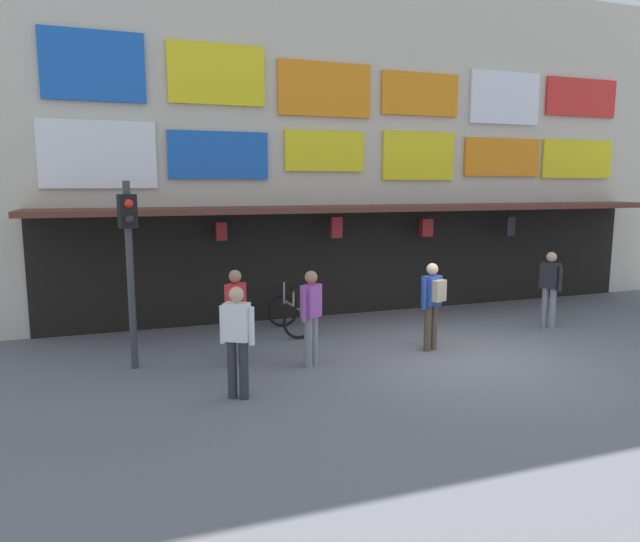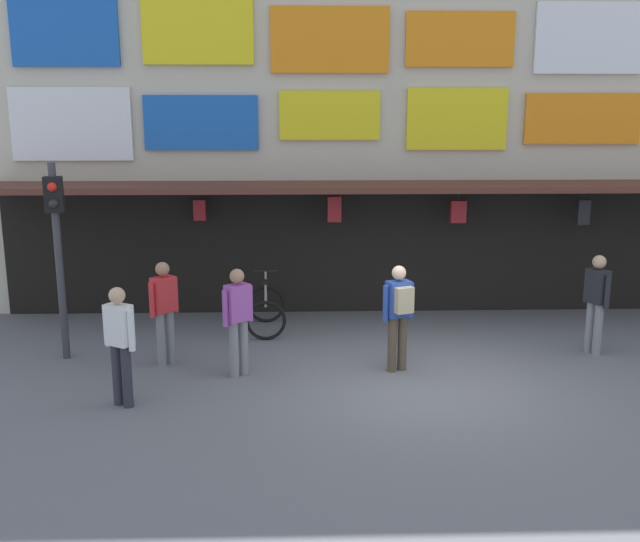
% 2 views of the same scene
% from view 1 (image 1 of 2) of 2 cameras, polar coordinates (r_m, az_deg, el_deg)
% --- Properties ---
extents(ground_plane, '(80.00, 80.00, 0.00)m').
position_cam_1_polar(ground_plane, '(10.93, 13.83, -8.29)').
color(ground_plane, slate).
extents(shopfront, '(18.00, 2.60, 8.00)m').
position_cam_1_polar(shopfront, '(14.52, 4.30, 11.88)').
color(shopfront, beige).
rests_on(shopfront, ground).
extents(traffic_light_near, '(0.32, 0.35, 3.20)m').
position_cam_1_polar(traffic_light_near, '(10.04, -18.56, 2.50)').
color(traffic_light_near, '#38383D').
rests_on(traffic_light_near, ground).
extents(bicycle_parked, '(0.77, 1.19, 1.05)m').
position_cam_1_polar(bicycle_parked, '(12.19, -2.93, -4.37)').
color(bicycle_parked, black).
rests_on(bicycle_parked, ground).
extents(pedestrian_in_yellow, '(0.50, 0.44, 1.68)m').
position_cam_1_polar(pedestrian_in_yellow, '(10.96, 11.19, -2.85)').
color(pedestrian_in_yellow, brown).
rests_on(pedestrian_in_yellow, ground).
extents(pedestrian_in_black, '(0.34, 0.50, 1.68)m').
position_cam_1_polar(pedestrian_in_black, '(13.53, 22.01, -1.31)').
color(pedestrian_in_black, gray).
rests_on(pedestrian_in_black, ground).
extents(pedestrian_in_blue, '(0.41, 0.41, 1.68)m').
position_cam_1_polar(pedestrian_in_blue, '(10.06, -8.42, -4.02)').
color(pedestrian_in_blue, gray).
rests_on(pedestrian_in_blue, ground).
extents(pedestrian_in_white, '(0.44, 0.40, 1.68)m').
position_cam_1_polar(pedestrian_in_white, '(9.85, -0.89, -4.20)').
color(pedestrian_in_white, gray).
rests_on(pedestrian_in_white, ground).
extents(pedestrian_in_green, '(0.47, 0.38, 1.68)m').
position_cam_1_polar(pedestrian_in_green, '(8.44, -8.28, -6.47)').
color(pedestrian_in_green, '#2D2D38').
rests_on(pedestrian_in_green, ground).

